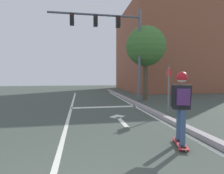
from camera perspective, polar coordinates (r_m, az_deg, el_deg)
The scene contains 12 objects.
lane_line_center at distance 7.92m, azimuth -13.29°, elevation -8.50°, with size 0.12×20.00×0.01m, color silver.
lane_line_curbside at distance 8.42m, azimuth 10.35°, elevation -7.74°, with size 0.12×20.00×0.01m, color silver.
stop_bar at distance 9.58m, azimuth -2.17°, elevation -6.32°, with size 3.50×0.40×0.01m, color silver.
lane_arrow_stem at distance 6.58m, azimuth 3.22°, elevation -10.87°, with size 0.16×1.40×0.01m, color silver.
lane_arrow_head at distance 7.39m, azimuth 1.68°, elevation -9.27°, with size 0.56×0.44×0.01m, color silver.
curb_strip at distance 8.50m, azimuth 11.94°, elevation -7.20°, with size 0.24×24.00×0.14m, color #A09699.
skateboard at distance 4.67m, azimuth 20.75°, elevation -16.33°, with size 0.42×0.80×0.08m.
skater at distance 4.41m, azimuth 21.10°, elevation -3.33°, with size 0.44×0.61×1.65m.
traffic_signal_mast at distance 11.32m, azimuth 0.68°, elevation 16.19°, with size 5.51×0.34×5.70m.
street_sign_post at distance 7.87m, azimuth 17.43°, elevation 1.13°, with size 0.11×0.44×2.03m.
roadside_tree at distance 12.53m, azimuth 10.59°, elevation 12.41°, with size 2.64×2.64×4.94m.
building_block at distance 22.78m, azimuth 17.66°, elevation 10.49°, with size 10.84×10.03×8.95m, color brown.
Camera 1 is at (0.49, -1.73, 1.64)m, focal length 29.00 mm.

